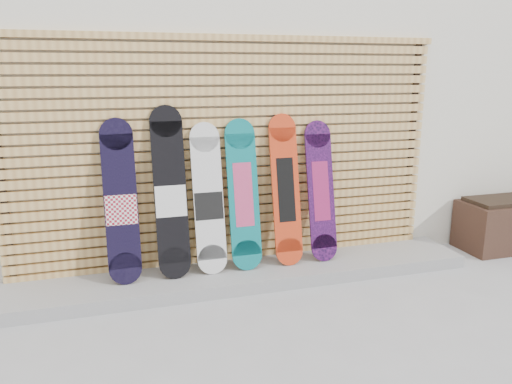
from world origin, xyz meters
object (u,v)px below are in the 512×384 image
Objects in this scene: snowboard_2 at (208,199)px; snowboard_4 at (286,190)px; snowboard_0 at (121,203)px; snowboard_5 at (321,191)px; snowboard_1 at (170,194)px; snowboard_3 at (243,195)px.

snowboard_4 reaches higher than snowboard_2.
snowboard_4 is at bearing 0.02° from snowboard_2.
snowboard_0 reaches higher than snowboard_5.
snowboard_2 is 1.14m from snowboard_5.
snowboard_0 is at bearing -179.74° from snowboard_2.
snowboard_2 is at bearing 0.72° from snowboard_1.
snowboard_4 is (0.43, -0.00, 0.02)m from snowboard_3.
snowboard_5 is at bearing 0.23° from snowboard_1.
snowboard_3 is at bearing 179.78° from snowboard_4.
snowboard_4 reaches higher than snowboard_5.
snowboard_5 is (0.80, -0.00, -0.02)m from snowboard_3.
snowboard_0 is 1.03× the size of snowboard_3.
snowboard_1 is at bearing -179.77° from snowboard_5.
snowboard_3 is at bearing 179.98° from snowboard_5.
snowboard_1 is 0.36m from snowboard_2.
snowboard_0 is 1.00× the size of snowboard_4.
snowboard_4 is (1.55, 0.00, 0.01)m from snowboard_0.
snowboard_1 is (0.44, -0.00, 0.05)m from snowboard_0.
snowboard_5 is (1.92, 0.01, -0.03)m from snowboard_0.
snowboard_4 is at bearing -0.22° from snowboard_3.
snowboard_2 is 1.01× the size of snowboard_5.
snowboard_3 is (1.13, 0.01, -0.01)m from snowboard_0.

